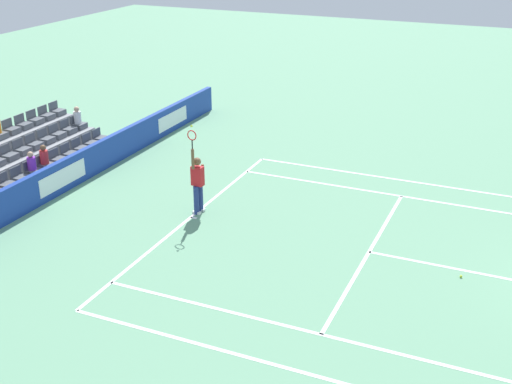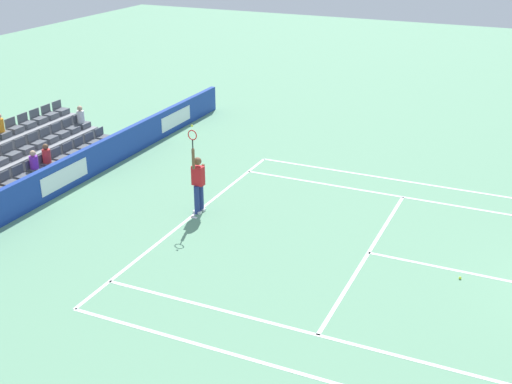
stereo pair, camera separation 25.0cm
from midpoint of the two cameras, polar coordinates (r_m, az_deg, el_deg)
The scene contains 12 objects.
line_baseline at distance 20.02m, azimuth -6.00°, elevation -2.17°, with size 10.97×0.10×0.01m, color white.
line_service at distance 18.20m, azimuth 9.34°, elevation -5.12°, with size 8.23×0.10×0.01m, color white.
line_centre_service at distance 17.84m, azimuth 19.38°, elevation -6.85°, with size 0.10×6.40×0.01m, color white.
line_singles_sideline_left at distance 14.70m, azimuth 6.87°, elevation -12.51°, with size 0.10×11.89×0.01m, color white.
line_singles_sideline_right at distance 21.77m, azimuth 13.28°, elevation -0.54°, with size 0.10×11.89×0.01m, color white.
line_doubles_sideline_left at distance 13.65m, azimuth 5.11°, elevation -15.64°, with size 0.10×11.89×0.01m, color white.
line_doubles_sideline_right at distance 23.02m, azimuth 13.95°, elevation 0.72°, with size 0.10×11.89×0.01m, color white.
line_centre_mark at distance 19.97m, azimuth -5.75°, elevation -2.22°, with size 0.10×0.20×0.01m, color white.
sponsor_barrier at distance 22.41m, azimuth -16.83°, elevation 1.24°, with size 21.19×0.22×1.07m.
tennis_player at distance 19.92m, azimuth -5.41°, elevation 0.83°, with size 0.53×0.37×2.85m.
stadium_stand at distance 23.88m, azimuth -21.13°, elevation 2.04°, with size 8.06×2.85×2.20m.
loose_tennis_ball at distance 17.51m, azimuth 16.87°, elevation -6.98°, with size 0.07×0.07×0.07m, color #D1E533.
Camera 1 is at (15.70, -2.91, 8.56)m, focal length 46.38 mm.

